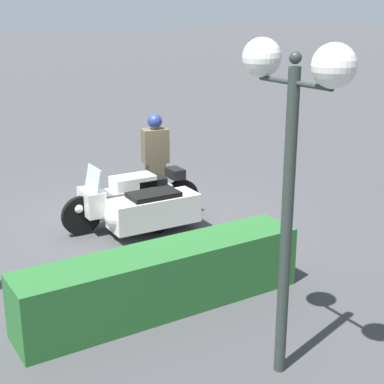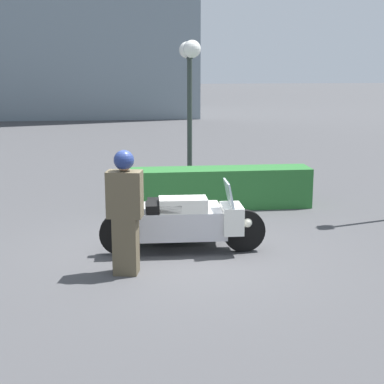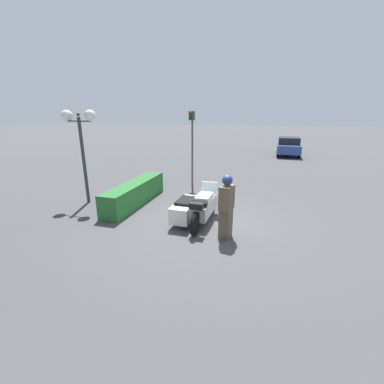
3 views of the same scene
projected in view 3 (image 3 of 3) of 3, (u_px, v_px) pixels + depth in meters
The scene contains 7 objects.
ground_plane at pixel (207, 224), 8.11m from camera, with size 160.00×160.00×0.00m, color #424244.
police_motorcycle at pixel (195, 207), 8.30m from camera, with size 2.66×1.20×1.17m.
officer_rider at pixel (226, 205), 6.98m from camera, with size 0.54×0.39×1.81m.
hedge_bush_curbside at pixel (135, 193), 9.96m from camera, with size 3.87×0.74×0.84m, color #28662D.
twin_lamp_post at pixel (80, 128), 9.36m from camera, with size 0.40×1.39×3.50m.
traffic_light_near at pixel (192, 138), 12.07m from camera, with size 0.22×0.28×3.48m.
parked_car_background at pixel (288, 146), 21.73m from camera, with size 4.20×1.94×1.52m.
Camera 3 is at (-7.32, -1.59, 3.32)m, focal length 24.00 mm.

